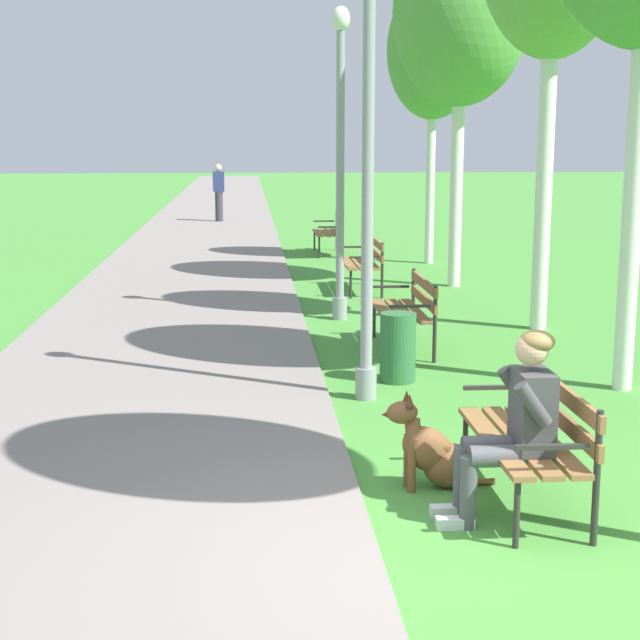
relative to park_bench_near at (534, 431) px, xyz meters
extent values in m
plane|color=#478E38|center=(-0.74, -0.95, -0.51)|extent=(120.00, 120.00, 0.00)
cube|color=gray|center=(-2.90, 23.05, -0.49)|extent=(3.54, 60.00, 0.04)
cube|color=olive|center=(-0.27, 0.00, -0.06)|extent=(0.14, 1.50, 0.04)
cube|color=olive|center=(-0.10, 0.00, -0.06)|extent=(0.14, 1.50, 0.04)
cube|color=olive|center=(0.08, 0.00, -0.06)|extent=(0.14, 1.50, 0.04)
cube|color=olive|center=(0.18, 0.00, 0.08)|extent=(0.04, 1.50, 0.11)
cube|color=olive|center=(0.18, 0.00, 0.26)|extent=(0.04, 1.50, 0.11)
cylinder|color=#2D2B28|center=(-0.30, 0.69, -0.29)|extent=(0.04, 0.04, 0.45)
cylinder|color=#2D2B28|center=(0.18, 0.69, -0.09)|extent=(0.04, 0.04, 0.85)
cube|color=#2D2B28|center=(-0.10, 0.69, 0.12)|extent=(0.45, 0.04, 0.03)
cylinder|color=#2D2B28|center=(-0.30, -0.69, -0.29)|extent=(0.04, 0.04, 0.45)
cylinder|color=#2D2B28|center=(0.18, -0.69, -0.09)|extent=(0.04, 0.04, 0.85)
cube|color=#2D2B28|center=(-0.10, -0.69, 0.12)|extent=(0.45, 0.04, 0.03)
cube|color=olive|center=(-0.32, 4.82, -0.06)|extent=(0.14, 1.50, 0.04)
cube|color=olive|center=(-0.14, 4.82, -0.06)|extent=(0.14, 1.50, 0.04)
cube|color=olive|center=(0.03, 4.82, -0.06)|extent=(0.14, 1.50, 0.04)
cube|color=olive|center=(0.14, 4.82, 0.08)|extent=(0.04, 1.50, 0.11)
cube|color=olive|center=(0.14, 4.82, 0.26)|extent=(0.04, 1.50, 0.11)
cylinder|color=#2D2B28|center=(-0.34, 5.51, -0.29)|extent=(0.04, 0.04, 0.45)
cylinder|color=#2D2B28|center=(0.14, 5.51, -0.09)|extent=(0.04, 0.04, 0.85)
cube|color=#2D2B28|center=(-0.14, 5.51, 0.12)|extent=(0.45, 0.04, 0.03)
cylinder|color=#2D2B28|center=(-0.34, 4.13, -0.29)|extent=(0.04, 0.04, 0.45)
cylinder|color=#2D2B28|center=(0.14, 4.13, -0.09)|extent=(0.04, 0.04, 0.85)
cube|color=#2D2B28|center=(-0.14, 4.13, 0.12)|extent=(0.45, 0.04, 0.03)
cube|color=olive|center=(-0.29, 9.10, -0.06)|extent=(0.14, 1.50, 0.04)
cube|color=olive|center=(-0.12, 9.10, -0.06)|extent=(0.14, 1.50, 0.04)
cube|color=olive|center=(0.06, 9.10, -0.06)|extent=(0.14, 1.50, 0.04)
cube|color=olive|center=(0.16, 9.10, 0.08)|extent=(0.04, 1.50, 0.11)
cube|color=olive|center=(0.16, 9.10, 0.26)|extent=(0.04, 1.50, 0.11)
cylinder|color=#2D2B28|center=(-0.32, 9.79, -0.29)|extent=(0.04, 0.04, 0.45)
cylinder|color=#2D2B28|center=(0.16, 9.79, -0.09)|extent=(0.04, 0.04, 0.85)
cube|color=#2D2B28|center=(-0.12, 9.79, 0.12)|extent=(0.45, 0.04, 0.03)
cylinder|color=#2D2B28|center=(-0.32, 8.41, -0.29)|extent=(0.04, 0.04, 0.45)
cylinder|color=#2D2B28|center=(0.16, 8.41, -0.09)|extent=(0.04, 0.04, 0.85)
cube|color=#2D2B28|center=(-0.12, 8.41, 0.12)|extent=(0.45, 0.04, 0.03)
cube|color=olive|center=(-0.40, 14.03, -0.06)|extent=(0.14, 1.50, 0.04)
cube|color=olive|center=(-0.23, 14.03, -0.06)|extent=(0.14, 1.50, 0.04)
cube|color=olive|center=(-0.05, 14.03, -0.06)|extent=(0.14, 1.50, 0.04)
cube|color=olive|center=(0.05, 14.03, 0.08)|extent=(0.04, 1.50, 0.11)
cube|color=olive|center=(0.05, 14.03, 0.26)|extent=(0.04, 1.50, 0.11)
cylinder|color=#2D2B28|center=(-0.43, 14.72, -0.29)|extent=(0.04, 0.04, 0.45)
cylinder|color=#2D2B28|center=(0.05, 14.72, -0.09)|extent=(0.04, 0.04, 0.85)
cube|color=#2D2B28|center=(-0.23, 14.72, 0.12)|extent=(0.45, 0.04, 0.03)
cylinder|color=#2D2B28|center=(-0.43, 13.34, -0.29)|extent=(0.04, 0.04, 0.45)
cylinder|color=#2D2B28|center=(0.05, 13.34, -0.09)|extent=(0.04, 0.04, 0.85)
cube|color=#2D2B28|center=(-0.23, 13.34, 0.12)|extent=(0.45, 0.04, 0.03)
cylinder|color=#4C4C51|center=(-0.31, -0.17, -0.04)|extent=(0.42, 0.14, 0.14)
cylinder|color=#4C4C51|center=(-0.52, -0.17, -0.28)|extent=(0.11, 0.11, 0.47)
cube|color=silver|center=(-0.60, -0.17, -0.48)|extent=(0.24, 0.09, 0.07)
cylinder|color=#4C4C51|center=(-0.31, -0.37, -0.04)|extent=(0.42, 0.14, 0.14)
cylinder|color=#4C4C51|center=(-0.52, -0.37, -0.28)|extent=(0.11, 0.11, 0.47)
cube|color=silver|center=(-0.60, -0.37, -0.48)|extent=(0.24, 0.09, 0.07)
cube|color=#3F3F42|center=(-0.10, -0.27, 0.22)|extent=(0.22, 0.36, 0.52)
cylinder|color=#3F3F42|center=(-0.16, -0.07, 0.32)|extent=(0.25, 0.09, 0.30)
cylinder|color=#3F3F42|center=(-0.16, -0.47, 0.32)|extent=(0.25, 0.09, 0.30)
sphere|color=tan|center=(-0.12, -0.27, 0.62)|extent=(0.21, 0.21, 0.21)
ellipsoid|color=olive|center=(-0.09, -0.27, 0.67)|extent=(0.22, 0.23, 0.14)
ellipsoid|color=brown|center=(-0.49, 0.35, -0.35)|extent=(0.38, 0.30, 0.32)
ellipsoid|color=brown|center=(-0.64, 0.34, -0.23)|extent=(0.51, 0.25, 0.48)
ellipsoid|color=#4C2D19|center=(-0.59, 0.35, -0.19)|extent=(0.37, 0.21, 0.27)
cylinder|color=brown|center=(-0.78, 0.40, -0.32)|extent=(0.06, 0.06, 0.38)
cylinder|color=brown|center=(-0.77, 0.28, -0.32)|extent=(0.06, 0.06, 0.38)
cylinder|color=brown|center=(-0.75, 0.34, -0.08)|extent=(0.12, 0.17, 0.19)
ellipsoid|color=brown|center=(-0.83, 0.33, 0.05)|extent=(0.23, 0.15, 0.16)
cone|color=#4C2D19|center=(-0.93, 0.33, 0.04)|extent=(0.11, 0.10, 0.09)
cone|color=#4C2D19|center=(-0.79, 0.38, 0.15)|extent=(0.06, 0.06, 0.09)
cone|color=#4C2D19|center=(-0.79, 0.29, 0.15)|extent=(0.06, 0.06, 0.09)
cylinder|color=brown|center=(-0.29, 0.37, -0.49)|extent=(0.28, 0.06, 0.04)
cylinder|color=gray|center=(-0.79, 2.72, -0.36)|extent=(0.20, 0.20, 0.30)
cylinder|color=gray|center=(-0.79, 2.72, 1.54)|extent=(0.11, 0.11, 4.10)
cylinder|color=gray|center=(-0.65, 6.74, -0.36)|extent=(0.20, 0.20, 0.30)
cylinder|color=gray|center=(-0.65, 6.74, 1.38)|extent=(0.11, 0.11, 3.79)
ellipsoid|color=silver|center=(-0.65, 6.74, 3.40)|extent=(0.24, 0.24, 0.32)
cylinder|color=silver|center=(1.76, 2.88, 1.40)|extent=(0.19, 0.19, 3.82)
cylinder|color=silver|center=(1.83, 5.89, 1.44)|extent=(0.21, 0.21, 3.91)
cylinder|color=silver|center=(1.51, 9.51, 1.22)|extent=(0.20, 0.20, 3.46)
ellipsoid|color=#569E42|center=(1.51, 9.51, 3.81)|extent=(2.14, 2.12, 2.87)
cylinder|color=silver|center=(1.64, 12.41, 1.11)|extent=(0.17, 0.17, 3.24)
ellipsoid|color=#569E42|center=(1.64, 12.41, 3.50)|extent=(1.74, 1.50, 2.56)
cylinder|color=#2D6638|center=(-0.39, 3.35, -0.16)|extent=(0.36, 0.36, 0.70)
cylinder|color=#383842|center=(-2.66, 21.68, -0.07)|extent=(0.22, 0.22, 0.88)
cube|color=navy|center=(-2.66, 21.68, 0.65)|extent=(0.32, 0.20, 0.56)
sphere|color=beige|center=(-2.66, 21.68, 1.04)|extent=(0.20, 0.20, 0.20)
camera|label=1|loc=(-1.89, -6.05, 1.93)|focal=54.32mm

